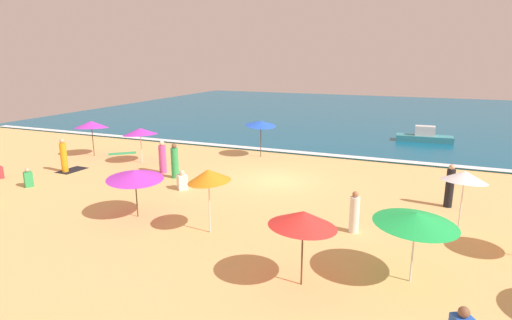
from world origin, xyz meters
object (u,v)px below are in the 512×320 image
object	(u,v)px
beach_umbrella_2	(209,176)
beachgoer_9	(354,213)
beach_umbrella_5	(465,176)
beach_umbrella_7	(135,175)
beachgoer_2	(175,162)
beachgoer_3	(450,187)
beachgoer_8	(162,158)
small_boat_0	(424,137)
beachgoer_11	(28,178)
beachgoer_0	(182,181)
beach_umbrella_3	(91,124)
beach_umbrella_9	(416,219)
beach_umbrella_1	(303,219)
beach_umbrella_4	(140,131)
beachgoer_7	(64,156)
beach_umbrella_8	(261,123)

from	to	relation	value
beach_umbrella_2	beachgoer_9	distance (m)	5.36
beach_umbrella_5	beachgoer_9	world-z (taller)	beach_umbrella_5
beach_umbrella_7	beach_umbrella_5	bearing A→B (deg)	15.12
beachgoer_2	beachgoer_3	world-z (taller)	beachgoer_3
beachgoer_2	beachgoer_8	xyz separation A→B (m)	(-1.16, 0.56, -0.03)
beachgoer_8	small_boat_0	size ratio (longest dim) A/B	0.45
beachgoer_8	beachgoer_11	world-z (taller)	beachgoer_8
beachgoer_0	beach_umbrella_3	bearing A→B (deg)	157.12
beach_umbrella_2	beach_umbrella_9	world-z (taller)	beach_umbrella_2
beach_umbrella_5	beachgoer_3	size ratio (longest dim) A/B	1.29
beach_umbrella_1	beach_umbrella_5	bearing A→B (deg)	52.73
beachgoer_2	beach_umbrella_3	bearing A→B (deg)	163.36
beach_umbrella_4	beachgoer_7	bearing A→B (deg)	-127.96
beach_umbrella_8	beachgoer_8	world-z (taller)	beach_umbrella_8
small_boat_0	beachgoer_7	bearing A→B (deg)	-138.27
beach_umbrella_3	beachgoer_3	bearing A→B (deg)	-4.34
beach_umbrella_1	beach_umbrella_9	distance (m)	3.09
beach_umbrella_9	beachgoer_0	size ratio (longest dim) A/B	3.21
beachgoer_8	small_boat_0	bearing A→B (deg)	47.55
small_boat_0	beach_umbrella_1	bearing A→B (deg)	-97.01
beach_umbrella_1	beach_umbrella_9	bearing A→B (deg)	25.75
small_boat_0	beach_umbrella_4	bearing A→B (deg)	-140.43
beach_umbrella_3	beach_umbrella_8	xyz separation A→B (m)	(9.98, 3.80, 0.12)
beachgoer_2	small_boat_0	distance (m)	18.91
beach_umbrella_4	beachgoer_11	world-z (taller)	beach_umbrella_4
beach_umbrella_9	beachgoer_9	xyz separation A→B (m)	(-2.06, 2.80, -1.17)
beachgoer_0	beachgoer_2	size ratio (longest dim) A/B	0.51
beachgoer_8	beachgoer_9	distance (m)	11.66
beach_umbrella_8	small_boat_0	distance (m)	12.94
beach_umbrella_8	beachgoer_2	world-z (taller)	beach_umbrella_8
beach_umbrella_5	beach_umbrella_7	world-z (taller)	beach_umbrella_5
beach_umbrella_3	beachgoer_7	world-z (taller)	beach_umbrella_3
beachgoer_0	beachgoer_2	bearing A→B (deg)	132.47
beach_umbrella_9	beach_umbrella_5	bearing A→B (deg)	71.24
beach_umbrella_3	beach_umbrella_5	distance (m)	21.33
beachgoer_0	beachgoer_11	distance (m)	7.55
beach_umbrella_5	beachgoer_7	size ratio (longest dim) A/B	1.28
beach_umbrella_2	beachgoer_8	size ratio (longest dim) A/B	1.36
beachgoer_3	beach_umbrella_2	bearing A→B (deg)	-142.40
beachgoer_0	beach_umbrella_9	bearing A→B (deg)	-24.29
beachgoer_7	beach_umbrella_1	bearing A→B (deg)	-22.15
beach_umbrella_5	beachgoer_2	distance (m)	13.49
beach_umbrella_5	beachgoer_8	distance (m)	14.72
beach_umbrella_9	beachgoer_3	world-z (taller)	beach_umbrella_9
beach_umbrella_7	small_boat_0	world-z (taller)	beach_umbrella_7
beachgoer_2	beachgoer_7	xyz separation A→B (m)	(-6.23, -1.35, 0.03)
beachgoer_2	beachgoer_8	distance (m)	1.29
beach_umbrella_4	beach_umbrella_5	world-z (taller)	beach_umbrella_5
beach_umbrella_1	beachgoer_2	world-z (taller)	beach_umbrella_1
beach_umbrella_7	beach_umbrella_3	bearing A→B (deg)	141.10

